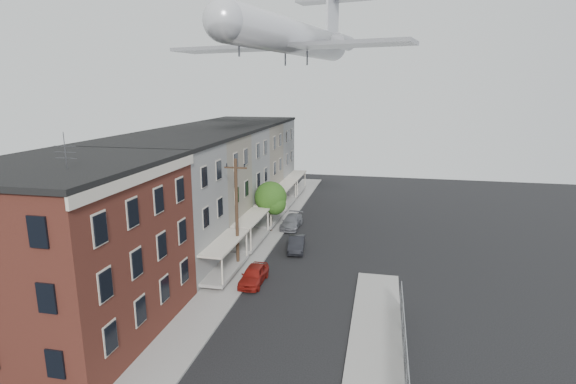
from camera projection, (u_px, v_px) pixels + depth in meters
name	position (u px, v px, depth m)	size (l,w,h in m)	color
sidewalk_left	(259.00, 244.00, 41.90)	(3.00, 62.00, 0.12)	gray
sidewalk_right	(374.00, 378.00, 22.51)	(3.00, 26.00, 0.12)	gray
curb_left	(275.00, 245.00, 41.60)	(0.15, 62.00, 0.14)	gray
curb_right	(345.00, 374.00, 22.80)	(0.15, 26.00, 0.14)	gray
corner_building	(70.00, 250.00, 25.88)	(10.31, 12.30, 12.15)	#3B1813
row_house_a	(153.00, 208.00, 34.93)	(11.98, 7.00, 10.30)	slate
row_house_b	(190.00, 189.00, 41.60)	(11.98, 7.00, 10.30)	#6F6658
row_house_c	(217.00, 175.00, 48.27)	(11.98, 7.00, 10.30)	slate
row_house_d	(238.00, 165.00, 54.94)	(11.98, 7.00, 10.30)	#6F6658
row_house_e	(254.00, 156.00, 61.61)	(11.98, 7.00, 10.30)	slate
chainlink_fence	(407.00, 378.00, 21.04)	(0.06, 18.06, 1.90)	gray
utility_pole	(237.00, 213.00, 35.16)	(1.80, 0.26, 9.00)	black
street_tree	(272.00, 199.00, 44.83)	(3.22, 3.20, 5.20)	black
car_near	(254.00, 275.00, 33.42)	(1.60, 3.98, 1.35)	maroon
car_mid	(297.00, 244.00, 40.19)	(1.38, 3.96, 1.31)	black
car_far	(292.00, 222.00, 46.85)	(1.83, 4.49, 1.30)	slate
airplane	(295.00, 37.00, 42.07)	(23.23, 26.55, 7.64)	#BBBCC0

